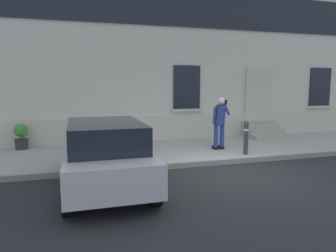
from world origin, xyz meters
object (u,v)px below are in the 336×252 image
object	(u,v)px
planter_charcoal	(21,136)
hatchback_car_silver	(105,153)
bollard_far_left	(114,143)
person_on_phone	(220,120)
planter_terracotta	(88,134)
bollard_near_person	(246,136)

from	to	relation	value
planter_charcoal	hatchback_car_silver	bearing A→B (deg)	-61.30
bollard_far_left	planter_charcoal	world-z (taller)	bollard_far_left
bollard_far_left	person_on_phone	xyz separation A→B (m)	(3.60, 0.89, 0.44)
planter_terracotta	bollard_near_person	bearing A→B (deg)	-29.26
planter_terracotta	person_on_phone	bearing A→B (deg)	-22.25
bollard_near_person	planter_terracotta	distance (m)	5.33
bollard_far_left	planter_charcoal	distance (m)	3.94
bollard_near_person	planter_charcoal	bearing A→B (deg)	157.30
bollard_far_left	planter_terracotta	distance (m)	2.67
bollard_near_person	bollard_far_left	distance (m)	4.07
bollard_far_left	bollard_near_person	bearing A→B (deg)	0.00
bollard_near_person	bollard_far_left	world-z (taller)	same
planter_charcoal	person_on_phone	bearing A→B (deg)	-17.12
bollard_near_person	planter_charcoal	world-z (taller)	bollard_near_person
bollard_far_left	planter_terracotta	size ratio (longest dim) A/B	1.22
person_on_phone	planter_charcoal	size ratio (longest dim) A/B	2.03
bollard_far_left	person_on_phone	distance (m)	3.74
planter_charcoal	planter_terracotta	world-z (taller)	same
person_on_phone	bollard_far_left	bearing A→B (deg)	-151.65
bollard_far_left	person_on_phone	world-z (taller)	person_on_phone
bollard_near_person	planter_terracotta	xyz separation A→B (m)	(-4.65, 2.60, -0.11)
planter_charcoal	planter_terracotta	bearing A→B (deg)	-6.34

